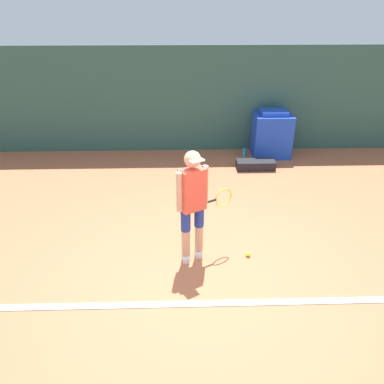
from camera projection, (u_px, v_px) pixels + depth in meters
The scene contains 8 objects.
ground_plane at pixel (202, 277), 5.10m from camera, with size 24.00×24.00×0.00m, color #B76642.
back_wall at pixel (192, 100), 8.84m from camera, with size 24.00×0.10×2.46m.
court_baseline at pixel (205, 304), 4.64m from camera, with size 21.60×0.10×0.01m.
tennis_player at pixel (193, 202), 5.08m from camera, with size 0.80×0.52×1.65m.
tennis_ball at pixel (248, 254), 5.48m from camera, with size 0.07×0.07×0.07m.
covered_chair at pixel (271, 134), 8.81m from camera, with size 0.87×0.70×1.10m.
equipment_bag at pixel (256, 165), 8.28m from camera, with size 0.84×0.33×0.19m.
water_bottle at pixel (244, 152), 8.89m from camera, with size 0.08×0.08×0.25m.
Camera 1 is at (-0.26, -3.98, 3.38)m, focal length 35.00 mm.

